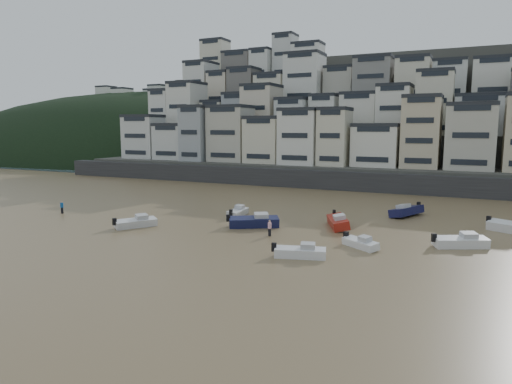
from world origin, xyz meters
The scene contains 14 objects.
sea_strip centered at (-110.00, 145.00, 0.01)m, with size 340.00×340.00×0.00m, color #4D5F6E.
harbor_wall centered at (10.00, 65.00, 1.75)m, with size 140.00×3.00×3.50m, color #38383A.
hillside centered at (14.73, 104.84, 13.01)m, with size 141.04×66.00×50.00m.
headland centered at (-95.00, 135.00, 0.02)m, with size 216.00×135.00×53.33m.
boat_a centered at (14.92, 19.00, 0.69)m, with size 5.05×1.65×1.38m, color white, non-canonical shape.
boat_b centered at (19.11, 24.68, 0.59)m, with size 4.36×1.43×1.19m, color white, non-canonical shape.
boat_e centered at (14.69, 32.71, 0.85)m, with size 6.23×2.04×1.70m, color maroon, non-canonical shape.
boat_c centered at (5.66, 28.70, 0.87)m, with size 6.41×2.10×1.75m, color #14183F, non-canonical shape.
boat_j centered at (-6.87, 22.66, 0.72)m, with size 5.27×1.72×1.44m, color silver, non-canonical shape.
boat_d centered at (27.99, 29.01, 0.77)m, with size 5.62×1.84×1.53m, color white, non-canonical shape.
boat_i centered at (21.13, 43.33, 0.86)m, with size 6.33×2.07×1.73m, color #141641, non-canonical shape.
boat_f centered at (0.84, 33.85, 0.67)m, with size 4.94×1.62×1.35m, color silver, non-canonical shape.
person_blue centered at (-21.79, 25.27, 0.87)m, with size 0.44×0.44×1.74m, color #1554A3, non-canonical shape.
person_pink centered at (9.11, 25.42, 0.87)m, with size 0.44×0.44×1.74m, color #E8A3B7, non-canonical shape.
Camera 1 is at (28.33, -18.94, 11.73)m, focal length 32.00 mm.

